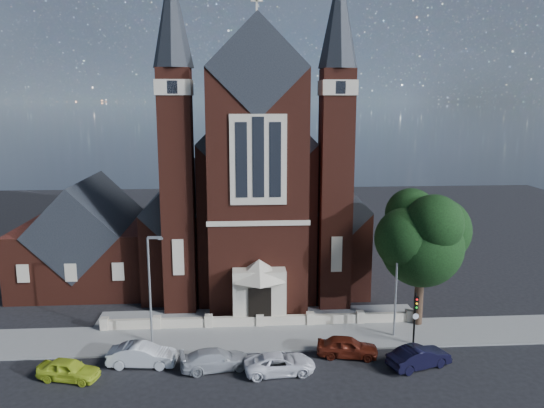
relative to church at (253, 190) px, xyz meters
The scene contains 16 objects.
ground 11.40m from the church, 90.00° to the right, with size 120.00×120.00×0.00m, color black.
pavement_strip 20.18m from the church, 90.00° to the right, with size 60.00×5.00×0.12m, color slate.
forecourt_paving 16.60m from the church, 90.00° to the right, with size 26.00×3.00×0.14m, color slate.
forecourt_wall 18.37m from the church, 90.00° to the right, with size 24.00×0.40×0.90m, color #BFB398.
church is the anchor object (origin of this frame).
parish_hall 17.26m from the church, 162.84° to the right, with size 12.00×12.20×10.24m.
street_tree 21.38m from the church, 53.83° to the right, with size 6.40×6.60×10.70m.
street_lamp_left 20.84m from the church, 112.66° to the right, with size 1.16×0.22×8.09m.
street_lamp_right 21.76m from the church, 61.96° to the right, with size 1.16×0.22×8.09m.
traffic_signal 23.94m from the church, 61.80° to the right, with size 0.28×0.42×4.00m.
car_lime_van 27.87m from the church, 117.72° to the right, with size 1.59×3.96×1.35m, color #BCD22A.
car_silver_a 24.79m from the church, 110.11° to the right, with size 1.59×4.55×1.50m, color #BABEC2.
car_silver_b 24.42m from the church, 97.95° to the right, with size 1.89×4.64×1.35m, color #A9ACB1.
car_white_suv 24.97m from the church, 87.65° to the right, with size 2.14×4.65×1.29m, color white.
car_dark_red 23.81m from the church, 75.04° to the right, with size 1.69×4.20×1.43m, color #551A0E.
car_navy 26.85m from the church, 66.49° to the right, with size 1.52×4.37×1.44m, color black.
Camera 1 is at (-1.63, -32.62, 17.39)m, focal length 35.00 mm.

